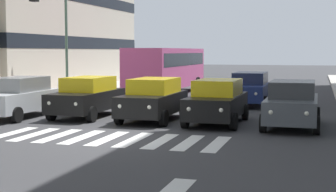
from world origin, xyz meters
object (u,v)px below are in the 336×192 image
object	(u,v)px
car_3	(87,96)
bus_behind_traffic	(167,66)
car_row2_0	(250,88)
car_0	(292,104)
car_4	(18,97)
street_lamp_right	(73,15)
car_1	(217,101)
car_2	(153,99)

from	to	relation	value
car_3	bus_behind_traffic	bearing A→B (deg)	-90.00
car_row2_0	car_0	bearing A→B (deg)	109.04
car_4	street_lamp_right	bearing A→B (deg)	-78.20
car_4	car_0	bearing A→B (deg)	-177.89
car_3	street_lamp_right	world-z (taller)	street_lamp_right
car_0	car_4	xyz separation A→B (m)	(11.36, 0.42, 0.00)
car_1	car_row2_0	xyz separation A→B (m)	(-0.35, -7.10, 0.00)
bus_behind_traffic	car_2	bearing A→B (deg)	103.99
car_2	car_3	size ratio (longest dim) A/B	1.00
car_2	car_row2_0	bearing A→B (deg)	-113.48
car_row2_0	car_3	bearing A→B (deg)	47.62
car_row2_0	bus_behind_traffic	xyz separation A→B (m)	(6.09, -5.40, 0.97)
car_4	bus_behind_traffic	bearing A→B (deg)	-101.92
car_4	car_row2_0	bearing A→B (deg)	-139.09
car_row2_0	street_lamp_right	xyz separation A→B (m)	(10.71, -1.24, 4.08)
car_0	bus_behind_traffic	size ratio (longest dim) A/B	0.42
car_0	street_lamp_right	distance (m)	16.23
car_3	bus_behind_traffic	distance (m)	12.12
street_lamp_right	car_4	bearing A→B (deg)	101.80
car_1	car_3	distance (m)	5.76
car_2	bus_behind_traffic	world-z (taller)	bus_behind_traffic
car_3	car_row2_0	distance (m)	9.04
car_3	street_lamp_right	distance (m)	10.04
car_2	car_4	world-z (taller)	same
car_0	street_lamp_right	bearing A→B (deg)	-32.73
bus_behind_traffic	car_row2_0	bearing A→B (deg)	138.43
car_0	bus_behind_traffic	bearing A→B (deg)	-55.82
car_3	car_1	bearing A→B (deg)	175.73
car_0	bus_behind_traffic	xyz separation A→B (m)	(8.60, -12.66, 0.97)
car_2	car_3	xyz separation A→B (m)	(3.08, -0.27, 0.00)
car_3	car_row2_0	world-z (taller)	same
car_1	street_lamp_right	bearing A→B (deg)	-38.84
bus_behind_traffic	car_0	bearing A→B (deg)	124.18
car_4	car_2	bearing A→B (deg)	-172.88
car_3	car_0	bearing A→B (deg)	176.15
car_4	car_row2_0	size ratio (longest dim) A/B	1.00
car_row2_0	bus_behind_traffic	distance (m)	8.20
car_1	street_lamp_right	size ratio (longest dim) A/B	0.56
car_0	street_lamp_right	size ratio (longest dim) A/B	0.56
car_1	bus_behind_traffic	bearing A→B (deg)	-65.34
car_0	car_3	bearing A→B (deg)	-3.85
car_1	car_4	world-z (taller)	same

